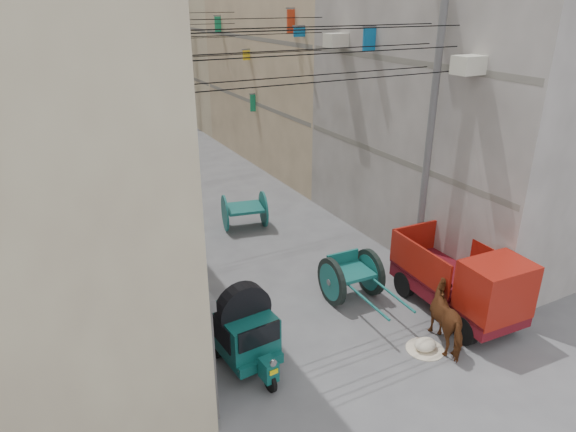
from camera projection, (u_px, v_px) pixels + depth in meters
building_row_right at (215, 20)px, 38.11m from camera, size 8.00×62.00×14.00m
end_cap_building at (56, 11)px, 60.54m from camera, size 22.00×10.00×13.00m
shutters_left at (132, 227)px, 15.61m from camera, size 0.18×14.40×2.88m
signboards at (156, 95)px, 25.71m from camera, size 8.22×40.52×5.67m
ac_units at (402, 17)px, 14.35m from camera, size 0.70×6.55×3.35m
utility_poles at (184, 99)px, 21.70m from camera, size 7.40×22.20×8.00m
overhead_cables at (200, 33)px, 18.51m from camera, size 7.40×22.52×1.12m
auto_rickshaw at (244, 329)px, 11.76m from camera, size 1.40×2.29×1.58m
tonga_cart at (351, 276)px, 14.43m from camera, size 1.48×3.05×1.36m
mini_truck at (468, 287)px, 13.33m from camera, size 1.85×3.80×2.09m
second_cart at (244, 210)px, 18.92m from camera, size 1.77×1.63×1.35m
feed_sack at (425, 345)px, 12.48m from camera, size 0.58×0.46×0.29m
horse at (451, 317)px, 12.48m from camera, size 1.31×1.95×1.51m
distant_car_white at (133, 174)px, 23.24m from camera, size 2.18×3.57×1.13m
distant_car_grey at (148, 106)px, 38.16m from camera, size 1.94×3.56×1.11m
distant_car_green at (89, 94)px, 42.47m from camera, size 2.74×4.54×1.23m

